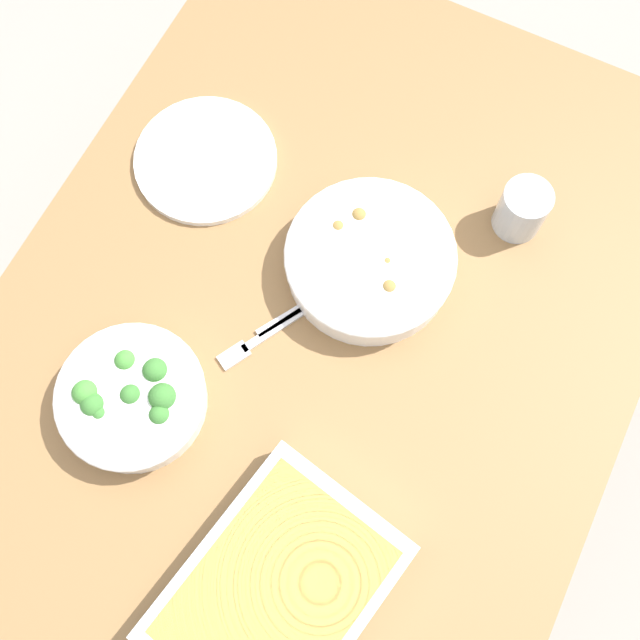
% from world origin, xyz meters
% --- Properties ---
extents(ground_plane, '(6.00, 6.00, 0.00)m').
position_xyz_m(ground_plane, '(0.00, 0.00, 0.00)').
color(ground_plane, '#9E9389').
extents(dining_table, '(1.20, 0.90, 0.74)m').
position_xyz_m(dining_table, '(0.00, 0.00, 0.65)').
color(dining_table, olive).
rests_on(dining_table, ground_plane).
extents(stew_bowl, '(0.25, 0.25, 0.06)m').
position_xyz_m(stew_bowl, '(0.10, -0.03, 0.77)').
color(stew_bowl, white).
rests_on(stew_bowl, dining_table).
extents(broccoli_bowl, '(0.20, 0.20, 0.07)m').
position_xyz_m(broccoli_bowl, '(-0.22, 0.17, 0.77)').
color(broccoli_bowl, white).
rests_on(broccoli_bowl, dining_table).
extents(baking_dish, '(0.34, 0.27, 0.06)m').
position_xyz_m(baking_dish, '(-0.36, -0.12, 0.77)').
color(baking_dish, silver).
rests_on(baking_dish, dining_table).
extents(drink_cup, '(0.07, 0.07, 0.08)m').
position_xyz_m(drink_cup, '(0.27, -0.19, 0.78)').
color(drink_cup, '#B2BCC6').
rests_on(drink_cup, dining_table).
extents(side_plate, '(0.22, 0.22, 0.01)m').
position_xyz_m(side_plate, '(0.15, 0.27, 0.75)').
color(side_plate, white).
rests_on(side_plate, dining_table).
extents(spoon_by_stew, '(0.16, 0.11, 0.01)m').
position_xyz_m(spoon_by_stew, '(0.03, 0.01, 0.74)').
color(spoon_by_stew, silver).
rests_on(spoon_by_stew, dining_table).
extents(fork_on_table, '(0.16, 0.10, 0.01)m').
position_xyz_m(fork_on_table, '(-0.06, 0.06, 0.74)').
color(fork_on_table, silver).
rests_on(fork_on_table, dining_table).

